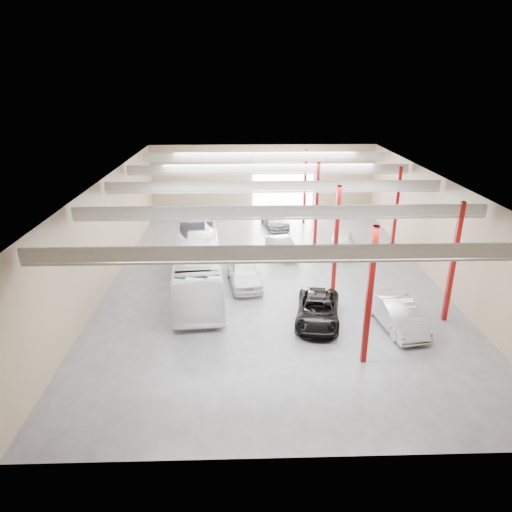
{
  "coord_description": "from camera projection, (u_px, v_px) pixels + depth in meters",
  "views": [
    {
      "loc": [
        -2.05,
        -28.84,
        13.01
      ],
      "look_at": [
        -1.21,
        -1.24,
        2.2
      ],
      "focal_mm": 32.0,
      "sensor_mm": 36.0,
      "label": 1
    }
  ],
  "objects": [
    {
      "name": "car_row_b",
      "position": [
        282.0,
        247.0,
        35.61
      ],
      "size": [
        2.57,
        4.42,
        1.38
      ],
      "primitive_type": "imported",
      "rotation": [
        0.0,
        0.0,
        0.28
      ],
      "color": "#A6A6AA",
      "rests_on": "ground"
    },
    {
      "name": "black_sedan",
      "position": [
        318.0,
        310.0,
        25.86
      ],
      "size": [
        3.27,
        5.5,
        1.43
      ],
      "primitive_type": "imported",
      "rotation": [
        0.0,
        0.0,
        -0.18
      ],
      "color": "black",
      "rests_on": "ground"
    },
    {
      "name": "car_right_near",
      "position": [
        396.0,
        313.0,
        25.31
      ],
      "size": [
        2.45,
        5.19,
        1.64
      ],
      "primitive_type": "imported",
      "rotation": [
        0.0,
        0.0,
        0.15
      ],
      "color": "#B0AFB4",
      "rests_on": "ground"
    },
    {
      "name": "car_row_a",
      "position": [
        244.0,
        272.0,
        30.54
      ],
      "size": [
        2.68,
        5.23,
        1.71
      ],
      "primitive_type": "imported",
      "rotation": [
        0.0,
        0.0,
        0.14
      ],
      "color": "white",
      "rests_on": "ground"
    },
    {
      "name": "car_row_c",
      "position": [
        274.0,
        219.0,
        42.58
      ],
      "size": [
        2.85,
        5.19,
        1.42
      ],
      "primitive_type": "imported",
      "rotation": [
        0.0,
        0.0,
        0.18
      ],
      "color": "gray",
      "rests_on": "ground"
    },
    {
      "name": "depot_shell",
      "position": [
        275.0,
        208.0,
        30.29
      ],
      "size": [
        22.12,
        32.12,
        7.06
      ],
      "color": "#4E4D52",
      "rests_on": "ground"
    },
    {
      "name": "car_right_far",
      "position": [
        341.0,
        243.0,
        36.28
      ],
      "size": [
        3.04,
        4.89,
        1.55
      ],
      "primitive_type": "imported",
      "rotation": [
        0.0,
        0.0,
        -0.29
      ],
      "color": "white",
      "rests_on": "ground"
    },
    {
      "name": "coach_bus",
      "position": [
        198.0,
        264.0,
        29.7
      ],
      "size": [
        3.93,
        12.32,
        3.37
      ],
      "primitive_type": "imported",
      "rotation": [
        0.0,
        0.0,
        0.09
      ],
      "color": "white",
      "rests_on": "ground"
    }
  ]
}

